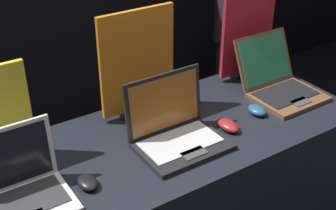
{
  "coord_description": "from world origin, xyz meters",
  "views": [
    {
      "loc": [
        -0.9,
        -1.03,
        2.07
      ],
      "look_at": [
        0.0,
        0.34,
        1.12
      ],
      "focal_mm": 50.0,
      "sensor_mm": 36.0,
      "label": 1
    }
  ],
  "objects_px": {
    "laptop_front": "(17,188)",
    "promo_stand_middle": "(137,66)",
    "mouse_front": "(87,182)",
    "mouse_back": "(257,110)",
    "person_bystander": "(234,30)",
    "laptop_middle": "(175,129)",
    "laptop_back": "(279,82)",
    "mouse_middle": "(228,125)",
    "promo_stand_back": "(247,35)"
  },
  "relations": [
    {
      "from": "laptop_front",
      "to": "promo_stand_middle",
      "type": "relative_size",
      "value": 0.69
    },
    {
      "from": "mouse_front",
      "to": "mouse_back",
      "type": "bearing_deg",
      "value": 2.77
    },
    {
      "from": "person_bystander",
      "to": "laptop_middle",
      "type": "bearing_deg",
      "value": -139.07
    },
    {
      "from": "laptop_back",
      "to": "mouse_back",
      "type": "distance_m",
      "value": 0.24
    },
    {
      "from": "laptop_front",
      "to": "mouse_middle",
      "type": "distance_m",
      "value": 0.9
    },
    {
      "from": "promo_stand_back",
      "to": "person_bystander",
      "type": "bearing_deg",
      "value": 51.96
    },
    {
      "from": "laptop_front",
      "to": "mouse_back",
      "type": "distance_m",
      "value": 1.09
    },
    {
      "from": "mouse_back",
      "to": "person_bystander",
      "type": "relative_size",
      "value": 0.06
    },
    {
      "from": "mouse_front",
      "to": "promo_stand_middle",
      "type": "distance_m",
      "value": 0.59
    },
    {
      "from": "laptop_middle",
      "to": "mouse_middle",
      "type": "height_order",
      "value": "laptop_middle"
    },
    {
      "from": "laptop_back",
      "to": "promo_stand_back",
      "type": "bearing_deg",
      "value": 90.0
    },
    {
      "from": "laptop_back",
      "to": "person_bystander",
      "type": "height_order",
      "value": "person_bystander"
    },
    {
      "from": "laptop_back",
      "to": "mouse_front",
      "type": "bearing_deg",
      "value": -172.9
    },
    {
      "from": "mouse_middle",
      "to": "laptop_back",
      "type": "height_order",
      "value": "laptop_back"
    },
    {
      "from": "laptop_middle",
      "to": "promo_stand_middle",
      "type": "height_order",
      "value": "promo_stand_middle"
    },
    {
      "from": "laptop_front",
      "to": "mouse_front",
      "type": "bearing_deg",
      "value": -12.71
    },
    {
      "from": "laptop_front",
      "to": "mouse_front",
      "type": "xyz_separation_m",
      "value": [
        0.23,
        -0.05,
        -0.04
      ]
    },
    {
      "from": "mouse_front",
      "to": "laptop_middle",
      "type": "relative_size",
      "value": 0.28
    },
    {
      "from": "laptop_front",
      "to": "mouse_front",
      "type": "relative_size",
      "value": 3.32
    },
    {
      "from": "mouse_back",
      "to": "laptop_middle",
      "type": "bearing_deg",
      "value": 177.61
    },
    {
      "from": "promo_stand_back",
      "to": "promo_stand_middle",
      "type": "bearing_deg",
      "value": -177.75
    },
    {
      "from": "mouse_middle",
      "to": "laptop_back",
      "type": "distance_m",
      "value": 0.43
    },
    {
      "from": "laptop_back",
      "to": "mouse_middle",
      "type": "bearing_deg",
      "value": -163.89
    },
    {
      "from": "person_bystander",
      "to": "mouse_front",
      "type": "bearing_deg",
      "value": -145.54
    },
    {
      "from": "laptop_front",
      "to": "mouse_back",
      "type": "relative_size",
      "value": 3.41
    },
    {
      "from": "laptop_front",
      "to": "promo_stand_middle",
      "type": "bearing_deg",
      "value": 24.87
    },
    {
      "from": "promo_stand_middle",
      "to": "person_bystander",
      "type": "distance_m",
      "value": 1.54
    },
    {
      "from": "laptop_middle",
      "to": "promo_stand_middle",
      "type": "distance_m",
      "value": 0.34
    },
    {
      "from": "laptop_back",
      "to": "promo_stand_back",
      "type": "relative_size",
      "value": 0.81
    },
    {
      "from": "promo_stand_middle",
      "to": "laptop_back",
      "type": "distance_m",
      "value": 0.72
    },
    {
      "from": "mouse_front",
      "to": "mouse_middle",
      "type": "bearing_deg",
      "value": 1.3
    },
    {
      "from": "mouse_middle",
      "to": "person_bystander",
      "type": "xyz_separation_m",
      "value": [
        1.02,
        1.14,
        -0.15
      ]
    },
    {
      "from": "mouse_back",
      "to": "person_bystander",
      "type": "distance_m",
      "value": 1.4
    },
    {
      "from": "promo_stand_back",
      "to": "person_bystander",
      "type": "height_order",
      "value": "person_bystander"
    },
    {
      "from": "laptop_back",
      "to": "mouse_back",
      "type": "xyz_separation_m",
      "value": [
        -0.22,
        -0.09,
        -0.04
      ]
    },
    {
      "from": "mouse_middle",
      "to": "promo_stand_middle",
      "type": "bearing_deg",
      "value": 125.79
    },
    {
      "from": "laptop_middle",
      "to": "promo_stand_back",
      "type": "height_order",
      "value": "promo_stand_back"
    },
    {
      "from": "promo_stand_middle",
      "to": "laptop_middle",
      "type": "bearing_deg",
      "value": -90.0
    },
    {
      "from": "promo_stand_middle",
      "to": "person_bystander",
      "type": "height_order",
      "value": "person_bystander"
    },
    {
      "from": "mouse_front",
      "to": "laptop_front",
      "type": "bearing_deg",
      "value": 167.29
    },
    {
      "from": "mouse_back",
      "to": "promo_stand_back",
      "type": "relative_size",
      "value": 0.21
    },
    {
      "from": "mouse_back",
      "to": "mouse_middle",
      "type": "bearing_deg",
      "value": -172.19
    },
    {
      "from": "laptop_middle",
      "to": "laptop_back",
      "type": "bearing_deg",
      "value": 6.47
    },
    {
      "from": "mouse_back",
      "to": "person_bystander",
      "type": "height_order",
      "value": "person_bystander"
    },
    {
      "from": "mouse_middle",
      "to": "mouse_front",
      "type": "bearing_deg",
      "value": -178.7
    },
    {
      "from": "mouse_middle",
      "to": "promo_stand_middle",
      "type": "relative_size",
      "value": 0.25
    },
    {
      "from": "laptop_back",
      "to": "laptop_middle",
      "type": "bearing_deg",
      "value": -173.53
    },
    {
      "from": "laptop_front",
      "to": "mouse_middle",
      "type": "xyz_separation_m",
      "value": [
        0.9,
        -0.04,
        -0.04
      ]
    },
    {
      "from": "promo_stand_back",
      "to": "person_bystander",
      "type": "xyz_separation_m",
      "value": [
        0.61,
        0.78,
        -0.35
      ]
    },
    {
      "from": "promo_stand_middle",
      "to": "mouse_back",
      "type": "xyz_separation_m",
      "value": [
        0.44,
        -0.31,
        -0.21
      ]
    }
  ]
}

